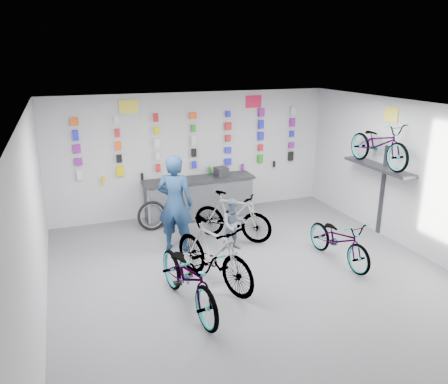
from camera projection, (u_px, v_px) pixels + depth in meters
name	position (u px, v px, depth m)	size (l,w,h in m)	color
floor	(261.00, 285.00, 7.63)	(8.00, 8.00, 0.00)	#57575D
ceiling	(266.00, 112.00, 6.73)	(8.00, 8.00, 0.00)	white
wall_back	(193.00, 154.00, 10.75)	(7.00, 7.00, 0.00)	silver
wall_left	(33.00, 233.00, 6.01)	(8.00, 8.00, 0.00)	silver
wall_right	(428.00, 183.00, 8.35)	(8.00, 8.00, 0.00)	silver
counter	(199.00, 199.00, 10.65)	(2.70, 0.66, 1.00)	black
merch_wall	(195.00, 143.00, 10.61)	(5.57, 0.08, 1.56)	silver
wall_bracket	(379.00, 170.00, 9.38)	(0.39, 1.90, 2.00)	#333338
sign_left	(129.00, 107.00, 9.86)	(0.42, 0.02, 0.30)	yellow
sign_right	(254.00, 102.00, 10.90)	(0.42, 0.02, 0.30)	red
sign_side	(391.00, 115.00, 9.07)	(0.02, 0.40, 0.30)	yellow
bike_left	(188.00, 276.00, 6.80)	(0.72, 2.06, 1.08)	gray
bike_center	(213.00, 254.00, 7.48)	(0.55, 1.95, 1.17)	gray
bike_right	(339.00, 239.00, 8.37)	(0.60, 1.73, 0.91)	gray
bike_service	(232.00, 216.00, 9.36)	(0.50, 1.78, 1.07)	gray
bike_wall	(379.00, 144.00, 9.17)	(0.63, 1.80, 0.95)	gray
clerk	(175.00, 204.00, 8.73)	(0.73, 0.48, 1.99)	navy
customer	(233.00, 225.00, 8.86)	(0.53, 0.41, 1.09)	slate
spare_wheel	(152.00, 216.00, 9.94)	(0.69, 0.22, 0.68)	black
register	(221.00, 172.00, 10.66)	(0.28, 0.30, 0.22)	black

